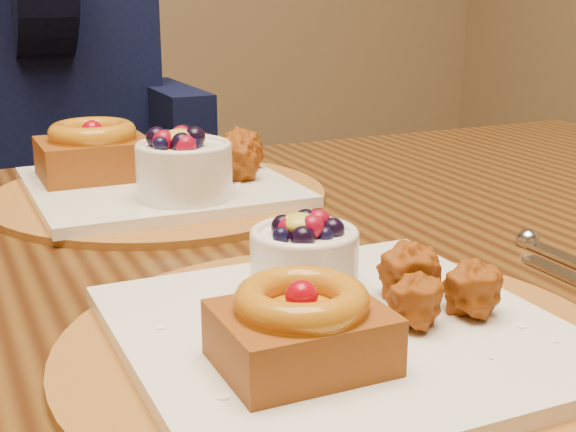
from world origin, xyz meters
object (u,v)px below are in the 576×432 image
at_px(dining_table, 228,333).
at_px(chair_far, 2,273).
at_px(diner, 36,39).
at_px(place_setting_far, 156,174).
at_px(place_setting_near, 336,323).

bearing_deg(dining_table, chair_far, 99.93).
bearing_deg(diner, place_setting_far, -100.96).
bearing_deg(chair_far, place_setting_far, -55.14).
bearing_deg(dining_table, diner, 91.91).
distance_m(chair_far, diner, 0.43).
distance_m(place_setting_near, place_setting_far, 0.43).
bearing_deg(place_setting_near, place_setting_far, 90.25).
xyz_separation_m(chair_far, diner, (0.11, 0.11, 0.40)).
relative_size(place_setting_near, diner, 0.45).
bearing_deg(chair_far, dining_table, -58.29).
height_order(place_setting_near, place_setting_far, place_setting_far).
bearing_deg(place_setting_far, place_setting_near, -89.75).
relative_size(dining_table, chair_far, 1.81).
height_order(place_setting_near, diner, diner).
xyz_separation_m(dining_table, diner, (-0.03, 0.91, 0.21)).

